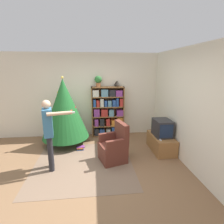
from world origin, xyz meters
TOP-DOWN VIEW (x-y plane):
  - ground_plane at (0.00, 0.00)m, footprint 14.00×14.00m
  - wall_back at (0.00, 2.22)m, footprint 8.00×0.10m
  - wall_right at (2.14, 0.00)m, footprint 0.10×8.00m
  - area_rug at (-0.20, 0.32)m, footprint 2.21×2.15m
  - bookshelf at (0.51, 2.01)m, footprint 1.02×0.27m
  - tv_stand at (1.82, 0.80)m, footprint 0.50×0.94m
  - television at (1.82, 0.80)m, footprint 0.41×0.53m
  - game_remote at (1.67, 0.52)m, footprint 0.04×0.12m
  - christmas_tree at (-0.75, 1.51)m, footprint 1.31×1.31m
  - armchair at (0.52, 0.42)m, footprint 0.70×0.70m
  - standing_person at (-0.87, 0.22)m, footprint 0.69×0.46m
  - potted_plant at (0.22, 2.02)m, footprint 0.22×0.22m
  - table_lamp at (0.79, 2.02)m, footprint 0.20×0.20m
  - book_pile_near_tree at (-0.32, 1.08)m, footprint 0.24×0.18m

SIDE VIEW (x-z plane):
  - ground_plane at x=0.00m, z-range 0.00..0.00m
  - area_rug at x=-0.20m, z-range 0.00..0.01m
  - book_pile_near_tree at x=-0.32m, z-range 0.00..0.09m
  - tv_stand at x=1.82m, z-range 0.00..0.42m
  - armchair at x=0.52m, z-range -0.14..0.78m
  - game_remote at x=1.67m, z-range 0.42..0.44m
  - television at x=1.82m, z-range 0.42..0.85m
  - bookshelf at x=0.51m, z-range -0.01..1.58m
  - standing_person at x=-0.87m, z-range 0.14..1.66m
  - christmas_tree at x=-0.75m, z-range 0.07..2.01m
  - wall_back at x=0.00m, z-range 0.00..2.60m
  - wall_right at x=2.14m, z-range 0.00..2.60m
  - table_lamp at x=0.79m, z-range 1.60..1.78m
  - potted_plant at x=0.22m, z-range 1.62..1.94m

